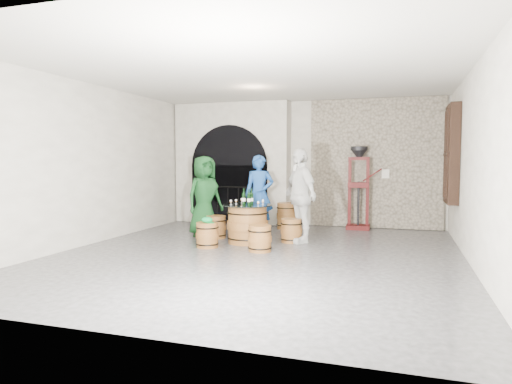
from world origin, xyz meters
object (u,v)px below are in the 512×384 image
(barrel_stool_right, at_px, (291,231))
(wine_bottle_right, at_px, (251,198))
(person_white, at_px, (300,195))
(wine_bottle_center, at_px, (249,199))
(side_barrel, at_px, (286,216))
(barrel_table, at_px, (247,224))
(barrel_stool_left, at_px, (216,227))
(barrel_stool_far, at_px, (257,225))
(person_blue, at_px, (259,195))
(person_green, at_px, (204,196))
(wine_bottle_left, at_px, (244,198))
(barrel_stool_near_left, at_px, (207,235))
(corking_press, at_px, (359,181))
(barrel_stool_near_right, at_px, (260,239))

(barrel_stool_right, bearing_deg, wine_bottle_right, -160.15)
(person_white, relative_size, wine_bottle_center, 5.93)
(barrel_stool_right, xyz_separation_m, side_barrel, (-0.55, 1.76, 0.08))
(barrel_table, xyz_separation_m, wine_bottle_right, (0.06, 0.06, 0.53))
(person_white, height_order, side_barrel, person_white)
(barrel_stool_left, bearing_deg, barrel_table, -22.36)
(barrel_stool_far, relative_size, person_blue, 0.27)
(side_barrel, bearing_deg, wine_bottle_right, -96.26)
(barrel_stool_far, relative_size, person_white, 0.25)
(barrel_stool_far, distance_m, wine_bottle_right, 1.08)
(barrel_stool_right, relative_size, person_green, 0.27)
(wine_bottle_left, relative_size, wine_bottle_right, 1.00)
(barrel_stool_right, bearing_deg, barrel_stool_near_left, -144.14)
(person_white, relative_size, wine_bottle_right, 5.93)
(barrel_table, distance_m, person_blue, 1.26)
(person_green, distance_m, person_white, 2.16)
(person_white, xyz_separation_m, wine_bottle_center, (-0.93, -0.49, -0.05))
(barrel_stool_near_left, distance_m, person_white, 2.05)
(barrel_stool_far, relative_size, barrel_stool_near_left, 1.00)
(barrel_table, relative_size, corking_press, 0.51)
(barrel_stool_far, relative_size, wine_bottle_right, 1.49)
(barrel_stool_right, bearing_deg, barrel_table, -157.69)
(person_blue, bearing_deg, wine_bottle_left, -100.88)
(wine_bottle_center, bearing_deg, barrel_stool_far, 98.33)
(barrel_stool_right, bearing_deg, side_barrel, 107.29)
(person_green, xyz_separation_m, person_blue, (1.06, 0.67, 0.01))
(person_green, bearing_deg, wine_bottle_center, -84.73)
(barrel_stool_near_left, relative_size, wine_bottle_left, 1.49)
(person_green, bearing_deg, corking_press, -26.34)
(barrel_stool_left, xyz_separation_m, wine_bottle_right, (0.90, -0.28, 0.67))
(corking_press, bearing_deg, side_barrel, -166.34)
(barrel_stool_left, relative_size, wine_bottle_right, 1.49)
(wine_bottle_left, relative_size, wine_bottle_center, 1.00)
(barrel_stool_left, xyz_separation_m, side_barrel, (1.12, 1.76, 0.08))
(barrel_stool_near_right, bearing_deg, corking_press, 66.04)
(person_blue, distance_m, wine_bottle_left, 1.16)
(person_blue, bearing_deg, barrel_stool_near_right, -84.76)
(barrel_table, height_order, person_green, person_green)
(wine_bottle_right, relative_size, side_barrel, 0.51)
(barrel_stool_left, relative_size, wine_bottle_left, 1.49)
(side_barrel, bearing_deg, person_white, -67.48)
(person_white, bearing_deg, barrel_stool_far, -155.60)
(barrel_stool_near_right, relative_size, barrel_stool_near_left, 1.00)
(barrel_stool_near_right, bearing_deg, person_white, 66.98)
(barrel_stool_right, xyz_separation_m, barrel_stool_near_right, (-0.34, -1.10, 0.00))
(barrel_stool_left, height_order, corking_press, corking_press)
(person_blue, relative_size, wine_bottle_right, 5.54)
(person_white, bearing_deg, wine_bottle_center, -103.14)
(wine_bottle_left, distance_m, side_barrel, 2.23)
(barrel_stool_right, distance_m, person_green, 2.10)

